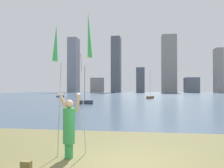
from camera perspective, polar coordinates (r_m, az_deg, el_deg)
The scene contains 15 objects.
ground at distance 56.98m, azimuth 7.64°, elevation -3.17°, with size 120.00×138.00×0.12m.
person at distance 6.92m, azimuth -10.60°, elevation -10.20°, with size 0.69×0.51×1.90m.
kite_flag_left at distance 6.98m, azimuth -13.75°, elevation 9.02°, with size 0.16×0.58×3.90m.
kite_flag_right at distance 7.72m, azimuth -5.79°, elevation 11.23°, with size 0.16×1.19×4.49m.
bag at distance 6.20m, azimuth -20.54°, elevation -18.74°, with size 0.24×0.15×0.29m.
sailboat_1 at distance 53.51m, azimuth -12.70°, elevation -2.90°, with size 1.13×2.29×5.63m.
sailboat_3 at distance 30.07m, azimuth -6.79°, elevation -4.35°, with size 2.23×1.03×5.00m.
sailboat_4 at distance 45.59m, azimuth 9.46°, elevation -3.16°, with size 1.54×2.74×5.59m.
skyline_tower_0 at distance 119.66m, azimuth -9.50°, elevation 4.62°, with size 4.68×6.96×27.73m.
skyline_tower_1 at distance 114.17m, azimuth -3.68°, elevation -0.28°, with size 5.92×5.10×7.21m.
skyline_tower_2 at distance 114.53m, azimuth 1.04°, elevation 4.79°, with size 4.38×7.41×27.46m.
skyline_tower_3 at distance 110.17m, azimuth 7.06°, elevation 0.98°, with size 4.00×3.40×11.94m.
skyline_tower_4 at distance 114.73m, azimuth 13.93°, elevation 4.86°, with size 6.90×6.63×27.67m.
skyline_tower_5 at distance 113.00m, azimuth 19.12°, elevation -0.27°, with size 6.06×7.46×7.01m.
skyline_tower_6 at distance 114.11m, azimuth 24.87°, elevation 3.04°, with size 3.03×5.85×20.02m.
Camera 1 is at (0.60, -5.98, 2.03)m, focal length 36.85 mm.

